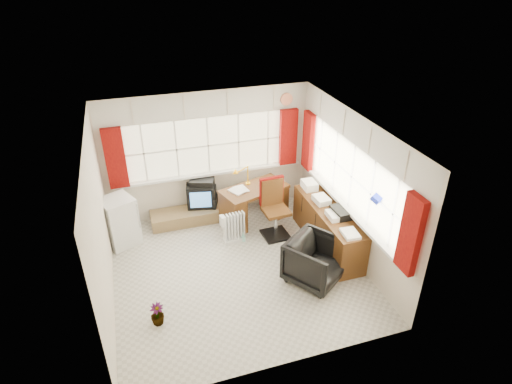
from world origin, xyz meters
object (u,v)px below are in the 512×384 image
task_chair (273,205)px  office_chair (315,261)px  desk (254,203)px  desk_lamp (248,171)px  radiator (234,230)px  tv_bench (187,216)px  crt_tv (201,194)px  mini_fridge (119,221)px  credenza (328,226)px

task_chair → office_chair: task_chair is taller
desk → desk_lamp: bearing=108.1°
radiator → tv_bench: bearing=127.6°
desk_lamp → tv_bench: bearing=172.5°
office_chair → radiator: office_chair is taller
office_chair → tv_bench: 2.88m
crt_tv → mini_fridge: mini_fridge is taller
desk → mini_fridge: size_ratio=1.54×
desk_lamp → mini_fridge: bearing=-176.1°
office_chair → mini_fridge: (-2.93, 2.00, 0.08)m
desk_lamp → office_chair: size_ratio=0.48×
desk → tv_bench: desk is taller
task_chair → tv_bench: (-1.49, 0.86, -0.47)m
credenza → crt_tv: 2.58m
desk → radiator: bearing=-134.9°
credenza → mini_fridge: bearing=161.3°
desk → task_chair: bearing=-66.7°
office_chair → radiator: bearing=88.8°
task_chair → tv_bench: bearing=150.0°
desk → task_chair: (0.22, -0.50, 0.19)m
credenza → desk: bearing=130.9°
office_chair → mini_fridge: bearing=109.9°
crt_tv → mini_fridge: bearing=-162.7°
task_chair → radiator: 0.86m
crt_tv → desk: bearing=-28.8°
desk_lamp → tv_bench: (-1.21, 0.16, -0.89)m
task_chair → crt_tv: 1.55m
crt_tv → radiator: bearing=-70.4°
radiator → mini_fridge: bearing=163.1°
desk_lamp → mini_fridge: 2.52m
desk → office_chair: (0.40, -1.97, -0.03)m
office_chair → tv_bench: bearing=90.0°
task_chair → radiator: size_ratio=1.88×
desk → tv_bench: size_ratio=1.01×
desk → mini_fridge: mini_fridge is taller
desk_lamp → tv_bench: size_ratio=0.29×
office_chair → credenza: bearing=17.5°
desk_lamp → office_chair: bearing=-77.8°
desk_lamp → credenza: size_ratio=0.20×
office_chair → task_chair: bearing=61.6°
desk_lamp → office_chair: (0.47, -2.17, -0.64)m
crt_tv → office_chair: bearing=-61.5°
credenza → crt_tv: credenza is taller
desk_lamp → radiator: (-0.50, -0.76, -0.77)m
desk → credenza: credenza is taller
desk_lamp → task_chair: bearing=-68.1°
task_chair → crt_tv: task_chair is taller
desk_lamp → mini_fridge: desk_lamp is taller
task_chair → mini_fridge: (-2.74, 0.53, -0.14)m
task_chair → credenza: size_ratio=0.56×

